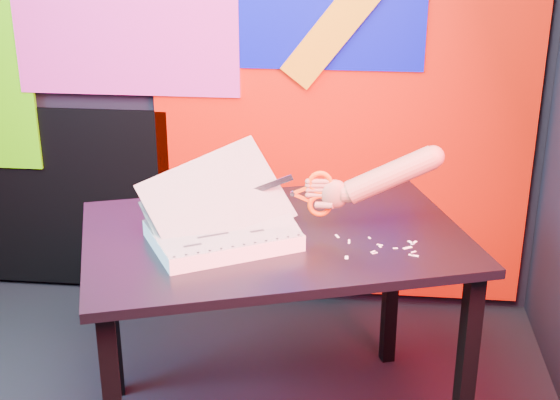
# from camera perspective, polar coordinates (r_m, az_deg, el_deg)

# --- Properties ---
(room) EXTENTS (3.01, 3.01, 2.71)m
(room) POSITION_cam_1_polar(r_m,az_deg,el_deg) (1.89, -16.89, 8.54)
(room) COLOR black
(room) RESTS_ON ground
(backdrop) EXTENTS (2.88, 0.05, 2.08)m
(backdrop) POSITION_cam_1_polar(r_m,az_deg,el_deg) (3.33, -5.71, 7.70)
(backdrop) COLOR red
(backdrop) RESTS_ON ground
(work_table) EXTENTS (1.37, 1.12, 0.75)m
(work_table) POSITION_cam_1_polar(r_m,az_deg,el_deg) (2.49, -0.41, -4.35)
(work_table) COLOR black
(work_table) RESTS_ON ground
(printout_stack) EXTENTS (0.52, 0.47, 0.31)m
(printout_stack) POSITION_cam_1_polar(r_m,az_deg,el_deg) (2.38, -4.25, -2.46)
(printout_stack) COLOR white
(printout_stack) RESTS_ON work_table
(scissors) EXTENTS (0.26, 0.03, 0.15)m
(scissors) POSITION_cam_1_polar(r_m,az_deg,el_deg) (2.41, 2.50, 0.45)
(scissors) COLOR #A8A8A8
(scissors) RESTS_ON printout_stack
(hand_forearm) EXTENTS (0.41, 0.10, 0.21)m
(hand_forearm) POSITION_cam_1_polar(r_m,az_deg,el_deg) (2.40, 7.41, 1.61)
(hand_forearm) COLOR #8E5E3C
(hand_forearm) RESTS_ON work_table
(paper_clippings) EXTENTS (0.26, 0.17, 0.00)m
(paper_clippings) POSITION_cam_1_polar(r_m,az_deg,el_deg) (2.38, 7.85, -3.43)
(paper_clippings) COLOR white
(paper_clippings) RESTS_ON work_table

